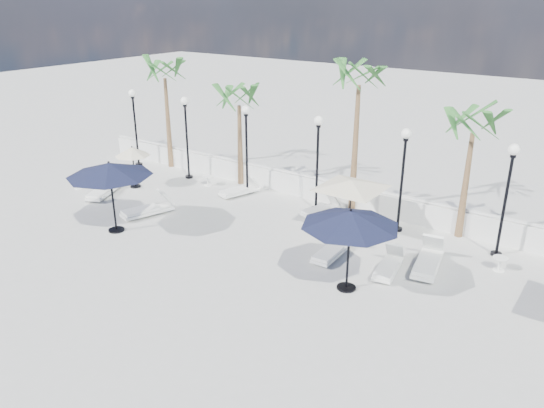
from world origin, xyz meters
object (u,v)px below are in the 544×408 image
Objects in this scene: lounger_2 at (239,190)px; lounger_5 at (389,266)px; lounger_0 at (148,209)px; lounger_1 at (104,190)px; parasol_cream_small at (132,152)px; lounger_4 at (332,250)px; lounger_7 at (428,261)px; parasol_navy_left at (109,170)px; parasol_cream_sq_a at (352,180)px; lounger_3 at (321,209)px; parasol_navy_mid at (350,219)px.

lounger_5 is (8.13, -2.74, -0.00)m from lounger_2.
lounger_1 is at bearing -169.66° from lounger_0.
lounger_1 is at bearing -99.70° from parasol_cream_small.
lounger_0 is 1.15× the size of lounger_4.
lounger_5 is 0.83× the size of lounger_7.
lounger_1 is at bearing 147.89° from parasol_navy_left.
lounger_4 is (10.91, 0.61, -0.02)m from lounger_1.
lounger_4 is 8.28m from parasol_navy_left.
lounger_5 is at bearing -39.89° from parasol_cream_sq_a.
lounger_2 is at bearing 11.59° from lounger_1.
lounger_3 is 3.69m from lounger_4.
lounger_1 is 1.19× the size of lounger_3.
parasol_cream_sq_a is at bearing 6.77° from parasol_cream_small.
parasol_cream_sq_a is (-3.37, 1.12, 1.72)m from lounger_7.
lounger_1 is 0.70× the size of parasol_navy_left.
parasol_navy_mid reaches higher than lounger_2.
lounger_1 is (-3.22, 0.42, -0.01)m from lounger_0.
lounger_0 is at bearing -33.52° from parasol_cream_small.
parasol_cream_small is (-3.12, 3.66, -0.73)m from parasol_navy_left.
parasol_navy_left is 4.87m from parasol_cream_small.
parasol_cream_small is at bearing -139.28° from lounger_2.
lounger_1 is 0.49× the size of parasol_cream_sq_a.
lounger_2 is 1.02× the size of lounger_5.
lounger_5 is (4.15, -2.90, 0.01)m from lounger_3.
lounger_7 is 0.78× the size of parasol_navy_mid.
parasol_cream_small is (0.26, 1.54, 1.37)m from lounger_1.
lounger_7 is (5.07, -1.98, 0.05)m from lounger_3.
lounger_5 is at bearing 0.11° from lounger_4.
parasol_cream_sq_a is (7.21, 3.17, 1.73)m from lounger_0.
lounger_1 is at bearing -139.58° from lounger_3.
lounger_0 reaches higher than lounger_4.
lounger_7 is 3.95m from parasol_cream_sq_a.
parasol_navy_mid reaches higher than lounger_1.
parasol_cream_small is at bearing 170.01° from lounger_7.
parasol_cream_small is at bearing 56.03° from lounger_1.
lounger_5 is 0.42× the size of parasol_cream_sq_a.
lounger_3 is at bearing 148.34° from lounger_7.
lounger_4 is at bearing -6.89° from lounger_2.
parasol_navy_left is (-1.37, -5.56, 2.13)m from lounger_2.
lounger_0 is at bearing -125.86° from lounger_3.
parasol_cream_small reaches higher than lounger_3.
lounger_0 is at bearing -174.74° from lounger_4.
parasol_cream_sq_a is at bearing 10.84° from lounger_2.
lounger_3 is at bearing 20.15° from lounger_2.
lounger_2 is (1.54, 3.86, -0.03)m from lounger_0.
parasol_navy_mid is at bearing 14.61° from lounger_0.
parasol_navy_mid is at bearing -12.37° from lounger_2.
lounger_4 is at bearing -77.59° from parasol_cream_sq_a.
parasol_navy_left is 8.58m from parasol_cream_sq_a.
lounger_0 is at bearing -31.73° from lounger_1.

